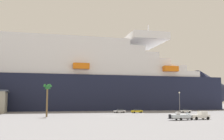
{
  "coord_description": "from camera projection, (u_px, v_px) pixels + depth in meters",
  "views": [
    {
      "loc": [
        -21.05,
        -87.19,
        5.03
      ],
      "look_at": [
        6.41,
        26.03,
        18.34
      ],
      "focal_mm": 43.16,
      "sensor_mm": 36.0,
      "label": 1
    }
  ],
  "objects": [
    {
      "name": "parked_car_silver_sedan",
      "position": [
        120.0,
        111.0,
        111.35
      ],
      "size": [
        5.02,
        2.77,
        1.58
      ],
      "color": "silver",
      "rests_on": "ground_plane"
    },
    {
      "name": "cruise_ship",
      "position": [
        32.0,
        79.0,
        141.32
      ],
      "size": [
        243.76,
        34.27,
        53.7
      ],
      "color": "#191E38",
      "rests_on": "ground_plane"
    },
    {
      "name": "ground_plane",
      "position": [
        96.0,
        112.0,
        117.51
      ],
      "size": [
        600.0,
        600.0,
        0.0
      ],
      "primitive_type": "plane",
      "color": "gray"
    },
    {
      "name": "parked_car_white_van",
      "position": [
        185.0,
        111.0,
        112.53
      ],
      "size": [
        4.6,
        2.45,
        1.58
      ],
      "color": "white",
      "rests_on": "ground_plane"
    },
    {
      "name": "street_lamp",
      "position": [
        179.0,
        100.0,
        100.05
      ],
      "size": [
        0.56,
        0.56,
        8.29
      ],
      "color": "slate",
      "rests_on": "ground_plane"
    },
    {
      "name": "palm_tree",
      "position": [
        47.0,
        90.0,
        85.15
      ],
      "size": [
        2.95,
        3.06,
        10.38
      ],
      "color": "brown",
      "rests_on": "ground_plane"
    },
    {
      "name": "small_boat_on_trailer",
      "position": [
        182.0,
        116.0,
        70.05
      ],
      "size": [
        7.61,
        2.79,
        2.15
      ],
      "color": "#595960",
      "rests_on": "ground_plane"
    },
    {
      "name": "pickup_truck",
      "position": [
        200.0,
        116.0,
        72.16
      ],
      "size": [
        5.81,
        2.85,
        2.2
      ],
      "color": "white",
      "rests_on": "ground_plane"
    },
    {
      "name": "parked_car_yellow_taxi",
      "position": [
        137.0,
        111.0,
        110.67
      ],
      "size": [
        4.62,
        2.34,
        1.58
      ],
      "color": "yellow",
      "rests_on": "ground_plane"
    }
  ]
}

